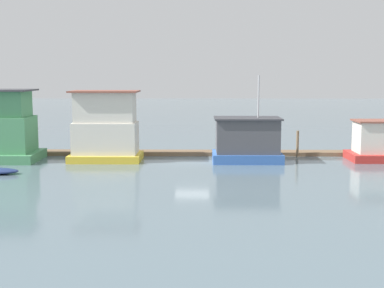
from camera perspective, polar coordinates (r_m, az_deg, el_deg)
ground_plane at (r=39.21m, az=0.02°, el=-1.84°), size 200.00×200.00×0.00m
dock_walkway at (r=42.27m, az=0.07°, el=-0.95°), size 42.40×1.57×0.30m
houseboat_yellow at (r=39.64m, az=-9.21°, el=1.65°), size 5.21×3.33×5.15m
houseboat_blue at (r=39.06m, az=5.90°, el=0.38°), size 5.00×3.32×6.25m
mooring_post_near_left at (r=41.81m, az=11.19°, el=0.02°), size 0.20×0.20×2.04m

